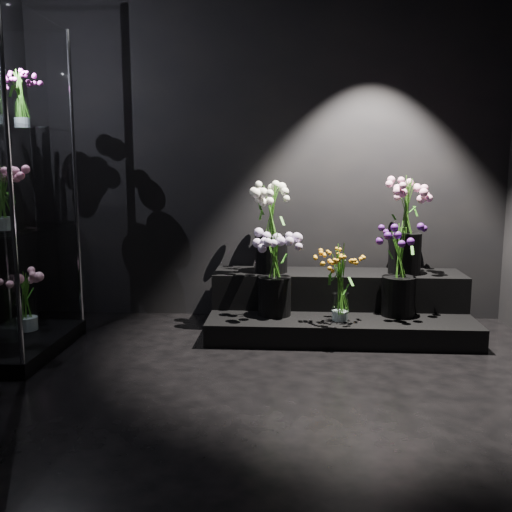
{
  "coord_description": "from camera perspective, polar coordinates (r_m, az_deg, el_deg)",
  "views": [
    {
      "loc": [
        0.25,
        -2.83,
        1.3
      ],
      "look_at": [
        -0.01,
        1.2,
        0.65
      ],
      "focal_mm": 40.0,
      "sensor_mm": 36.0,
      "label": 1
    }
  ],
  "objects": [
    {
      "name": "bouquet_orange_bells",
      "position": [
        4.19,
        8.48,
        -2.56
      ],
      "size": [
        0.29,
        0.29,
        0.56
      ],
      "rotation": [
        0.0,
        0.0,
        -0.06
      ],
      "color": "white",
      "rests_on": "display_riser"
    },
    {
      "name": "bouquet_case_magenta",
      "position": [
        4.34,
        -22.49,
        14.47
      ],
      "size": [
        0.24,
        0.24,
        0.4
      ],
      "rotation": [
        0.0,
        0.0,
        -0.11
      ],
      "color": "white",
      "rests_on": "display_case"
    },
    {
      "name": "display_case",
      "position": [
        4.18,
        -23.76,
        6.04
      ],
      "size": [
        0.62,
        1.03,
        2.26
      ],
      "color": "black",
      "rests_on": "floor"
    },
    {
      "name": "bouquet_case_pink",
      "position": [
        4.02,
        -24.03,
        5.43
      ],
      "size": [
        0.32,
        0.32,
        0.41
      ],
      "rotation": [
        0.0,
        0.0,
        0.1
      ],
      "color": "white",
      "rests_on": "display_case"
    },
    {
      "name": "bouquet_lilac",
      "position": [
        4.29,
        1.88,
        -1.37
      ],
      "size": [
        0.38,
        0.38,
        0.62
      ],
      "rotation": [
        0.0,
        0.0,
        0.12
      ],
      "color": "black",
      "rests_on": "display_riser"
    },
    {
      "name": "bouquet_case_base_pink",
      "position": [
        4.46,
        -22.05,
        -3.95
      ],
      "size": [
        0.38,
        0.38,
        0.44
      ],
      "rotation": [
        0.0,
        0.0,
        -0.13
      ],
      "color": "white",
      "rests_on": "display_case"
    },
    {
      "name": "bouquet_pink_roses",
      "position": [
        4.62,
        14.78,
        3.61
      ],
      "size": [
        0.42,
        0.42,
        0.76
      ],
      "rotation": [
        0.0,
        0.0,
        0.14
      ],
      "color": "black",
      "rests_on": "display_riser"
    },
    {
      "name": "wall_front",
      "position": [
        0.87,
        -13.45,
        15.43
      ],
      "size": [
        4.0,
        0.0,
        4.0
      ],
      "primitive_type": "plane",
      "rotation": [
        -1.57,
        0.0,
        0.0
      ],
      "color": "black",
      "rests_on": "floor"
    },
    {
      "name": "display_riser",
      "position": [
        4.58,
        8.22,
        -5.05
      ],
      "size": [
        1.99,
        0.88,
        0.44
      ],
      "color": "black",
      "rests_on": "floor"
    },
    {
      "name": "bouquet_cream_roses",
      "position": [
        4.54,
        1.56,
        3.46
      ],
      "size": [
        0.38,
        0.38,
        0.72
      ],
      "rotation": [
        0.0,
        0.0,
        -0.03
      ],
      "color": "black",
      "rests_on": "display_riser"
    },
    {
      "name": "bouquet_purple",
      "position": [
        4.4,
        14.15,
        -1.04
      ],
      "size": [
        0.34,
        0.34,
        0.69
      ],
      "rotation": [
        0.0,
        0.0,
        0.04
      ],
      "color": "black",
      "rests_on": "display_riser"
    },
    {
      "name": "wall_back",
      "position": [
        4.83,
        0.81,
        10.33
      ],
      "size": [
        4.0,
        0.0,
        4.0
      ],
      "primitive_type": "plane",
      "rotation": [
        1.57,
        0.0,
        0.0
      ],
      "color": "black",
      "rests_on": "floor"
    },
    {
      "name": "floor",
      "position": [
        3.12,
        -1.22,
        -15.49
      ],
      "size": [
        4.0,
        4.0,
        0.0
      ],
      "primitive_type": "plane",
      "color": "black",
      "rests_on": "ground"
    }
  ]
}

